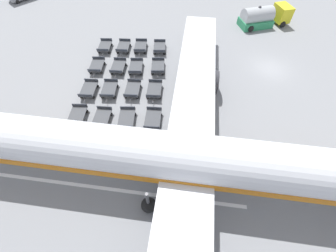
{
  "coord_description": "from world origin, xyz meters",
  "views": [
    {
      "loc": [
        23.02,
        -11.97,
        17.55
      ],
      "look_at": [
        10.34,
        -12.36,
        1.24
      ],
      "focal_mm": 24.0,
      "sensor_mm": 36.0,
      "label": 1
    }
  ],
  "objects_px": {
    "baggage_dolly_row_near_col_a": "(105,46)",
    "baggage_dolly_row_near_col_b": "(97,66)",
    "baggage_dolly_row_mid_a_col_c": "(109,89)",
    "baggage_dolly_row_far_col_a": "(160,48)",
    "fuel_tanker_primary": "(262,17)",
    "baggage_dolly_row_mid_b_col_c": "(133,90)",
    "baggage_dolly_row_mid_a_col_b": "(118,67)",
    "baggage_dolly_row_far_col_b": "(158,67)",
    "baggage_dolly_row_mid_b_col_b": "(136,67)",
    "baggage_dolly_row_near_col_d": "(77,116)",
    "baggage_dolly_row_mid_a_col_d": "(102,119)",
    "baggage_dolly_row_mid_b_col_d": "(127,119)",
    "baggage_dolly_row_near_col_c": "(89,89)",
    "baggage_dolly_row_far_col_c": "(154,90)",
    "baggage_dolly_row_far_col_d": "(153,119)",
    "airplane": "(203,161)",
    "baggage_dolly_row_mid_a_col_a": "(123,47)"
  },
  "relations": [
    {
      "from": "baggage_dolly_row_near_col_a",
      "to": "baggage_dolly_row_near_col_b",
      "type": "height_order",
      "value": "same"
    },
    {
      "from": "airplane",
      "to": "baggage_dolly_row_mid_a_col_c",
      "type": "height_order",
      "value": "airplane"
    },
    {
      "from": "fuel_tanker_primary",
      "to": "baggage_dolly_row_near_col_c",
      "type": "height_order",
      "value": "fuel_tanker_primary"
    },
    {
      "from": "baggage_dolly_row_near_col_d",
      "to": "baggage_dolly_row_far_col_d",
      "type": "xyz_separation_m",
      "value": [
        0.18,
        7.6,
        0.0
      ]
    },
    {
      "from": "baggage_dolly_row_mid_b_col_b",
      "to": "baggage_dolly_row_mid_b_col_c",
      "type": "xyz_separation_m",
      "value": [
        3.92,
        0.1,
        0.0
      ]
    },
    {
      "from": "baggage_dolly_row_near_col_a",
      "to": "baggage_dolly_row_mid_b_col_c",
      "type": "height_order",
      "value": "same"
    },
    {
      "from": "fuel_tanker_primary",
      "to": "baggage_dolly_row_near_col_a",
      "type": "height_order",
      "value": "fuel_tanker_primary"
    },
    {
      "from": "baggage_dolly_row_near_col_b",
      "to": "baggage_dolly_row_mid_b_col_b",
      "type": "bearing_deg",
      "value": 88.54
    },
    {
      "from": "baggage_dolly_row_mid_a_col_c",
      "to": "baggage_dolly_row_far_col_c",
      "type": "height_order",
      "value": "same"
    },
    {
      "from": "baggage_dolly_row_near_col_a",
      "to": "baggage_dolly_row_mid_b_col_b",
      "type": "bearing_deg",
      "value": 47.59
    },
    {
      "from": "baggage_dolly_row_mid_a_col_c",
      "to": "baggage_dolly_row_mid_a_col_d",
      "type": "bearing_deg",
      "value": 0.7
    },
    {
      "from": "baggage_dolly_row_mid_a_col_d",
      "to": "baggage_dolly_row_mid_b_col_c",
      "type": "bearing_deg",
      "value": 149.25
    },
    {
      "from": "baggage_dolly_row_near_col_a",
      "to": "baggage_dolly_row_far_col_d",
      "type": "distance_m",
      "value": 14.38
    },
    {
      "from": "baggage_dolly_row_mid_a_col_b",
      "to": "baggage_dolly_row_near_col_b",
      "type": "bearing_deg",
      "value": -92.33
    },
    {
      "from": "baggage_dolly_row_near_col_a",
      "to": "baggage_dolly_row_far_col_a",
      "type": "relative_size",
      "value": 0.99
    },
    {
      "from": "baggage_dolly_row_near_col_c",
      "to": "baggage_dolly_row_near_col_a",
      "type": "bearing_deg",
      "value": 179.41
    },
    {
      "from": "baggage_dolly_row_near_col_d",
      "to": "baggage_dolly_row_mid_a_col_c",
      "type": "xyz_separation_m",
      "value": [
        -3.96,
        2.46,
        0.0
      ]
    },
    {
      "from": "baggage_dolly_row_near_col_a",
      "to": "baggage_dolly_row_near_col_b",
      "type": "bearing_deg",
      "value": -1.83
    },
    {
      "from": "fuel_tanker_primary",
      "to": "baggage_dolly_row_mid_a_col_a",
      "type": "bearing_deg",
      "value": -70.25
    },
    {
      "from": "baggage_dolly_row_near_col_a",
      "to": "baggage_dolly_row_mid_b_col_b",
      "type": "xyz_separation_m",
      "value": [
        4.26,
        4.67,
        0.0
      ]
    },
    {
      "from": "baggage_dolly_row_near_col_b",
      "to": "baggage_dolly_row_near_col_c",
      "type": "height_order",
      "value": "same"
    },
    {
      "from": "baggage_dolly_row_mid_a_col_d",
      "to": "baggage_dolly_row_near_col_a",
      "type": "bearing_deg",
      "value": -169.86
    },
    {
      "from": "baggage_dolly_row_near_col_b",
      "to": "baggage_dolly_row_mid_a_col_c",
      "type": "distance_m",
      "value": 4.71
    },
    {
      "from": "baggage_dolly_row_near_col_d",
      "to": "baggage_dolly_row_near_col_b",
      "type": "bearing_deg",
      "value": 178.9
    },
    {
      "from": "baggage_dolly_row_mid_a_col_b",
      "to": "baggage_dolly_row_far_col_c",
      "type": "bearing_deg",
      "value": 49.8
    },
    {
      "from": "baggage_dolly_row_far_col_c",
      "to": "airplane",
      "type": "bearing_deg",
      "value": 22.68
    },
    {
      "from": "baggage_dolly_row_far_col_d",
      "to": "baggage_dolly_row_far_col_b",
      "type": "bearing_deg",
      "value": 179.84
    },
    {
      "from": "fuel_tanker_primary",
      "to": "baggage_dolly_row_mid_b_col_c",
      "type": "distance_m",
      "value": 23.2
    },
    {
      "from": "airplane",
      "to": "baggage_dolly_row_far_col_a",
      "type": "height_order",
      "value": "airplane"
    },
    {
      "from": "baggage_dolly_row_mid_b_col_c",
      "to": "baggage_dolly_row_far_col_b",
      "type": "relative_size",
      "value": 1.0
    },
    {
      "from": "baggage_dolly_row_near_col_c",
      "to": "baggage_dolly_row_far_col_c",
      "type": "xyz_separation_m",
      "value": [
        -0.13,
        7.25,
        0.0
      ]
    },
    {
      "from": "baggage_dolly_row_mid_a_col_b",
      "to": "baggage_dolly_row_mid_a_col_d",
      "type": "bearing_deg",
      "value": -1.95
    },
    {
      "from": "baggage_dolly_row_mid_a_col_b",
      "to": "baggage_dolly_row_mid_b_col_b",
      "type": "bearing_deg",
      "value": 89.6
    },
    {
      "from": "baggage_dolly_row_near_col_b",
      "to": "baggage_dolly_row_near_col_c",
      "type": "xyz_separation_m",
      "value": [
        4.18,
        0.05,
        0.0
      ]
    },
    {
      "from": "baggage_dolly_row_mid_b_col_b",
      "to": "baggage_dolly_row_far_col_c",
      "type": "height_order",
      "value": "same"
    },
    {
      "from": "baggage_dolly_row_mid_b_col_d",
      "to": "fuel_tanker_primary",
      "type": "bearing_deg",
      "value": 138.04
    },
    {
      "from": "baggage_dolly_row_near_col_b",
      "to": "baggage_dolly_row_mid_b_col_b",
      "type": "distance_m",
      "value": 4.8
    },
    {
      "from": "baggage_dolly_row_near_col_d",
      "to": "baggage_dolly_row_mid_b_col_d",
      "type": "xyz_separation_m",
      "value": [
        0.21,
        4.98,
        0.0
      ]
    },
    {
      "from": "fuel_tanker_primary",
      "to": "baggage_dolly_row_mid_b_col_d",
      "type": "height_order",
      "value": "fuel_tanker_primary"
    },
    {
      "from": "baggage_dolly_row_mid_a_col_d",
      "to": "baggage_dolly_row_far_col_a",
      "type": "distance_m",
      "value": 13.44
    },
    {
      "from": "baggage_dolly_row_far_col_d",
      "to": "baggage_dolly_row_mid_b_col_b",
      "type": "bearing_deg",
      "value": -161.98
    },
    {
      "from": "baggage_dolly_row_mid_a_col_c",
      "to": "baggage_dolly_row_mid_b_col_c",
      "type": "height_order",
      "value": "same"
    },
    {
      "from": "baggage_dolly_row_near_col_b",
      "to": "airplane",
      "type": "bearing_deg",
      "value": 38.9
    },
    {
      "from": "baggage_dolly_row_near_col_a",
      "to": "airplane",
      "type": "bearing_deg",
      "value": 31.79
    },
    {
      "from": "baggage_dolly_row_mid_a_col_c",
      "to": "baggage_dolly_row_far_col_d",
      "type": "bearing_deg",
      "value": 51.16
    },
    {
      "from": "baggage_dolly_row_mid_a_col_d",
      "to": "baggage_dolly_row_far_col_b",
      "type": "distance_m",
      "value": 9.78
    },
    {
      "from": "baggage_dolly_row_mid_a_col_b",
      "to": "baggage_dolly_row_far_col_b",
      "type": "bearing_deg",
      "value": 91.54
    },
    {
      "from": "fuel_tanker_primary",
      "to": "baggage_dolly_row_near_col_d",
      "type": "relative_size",
      "value": 2.39
    },
    {
      "from": "baggage_dolly_row_mid_a_col_b",
      "to": "baggage_dolly_row_mid_b_col_d",
      "type": "bearing_deg",
      "value": 15.02
    },
    {
      "from": "baggage_dolly_row_near_col_c",
      "to": "baggage_dolly_row_far_col_b",
      "type": "bearing_deg",
      "value": 119.54
    }
  ]
}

